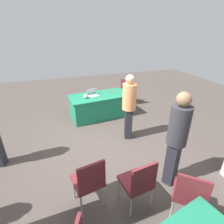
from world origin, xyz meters
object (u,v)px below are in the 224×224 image
chair_tucked_right (139,182)px  chair_by_pillar (190,193)px  chair_near_front (127,89)px  chair_tucked_left (89,180)px  person_attendee_standing (129,104)px  scissors_red (112,92)px  laptop_silver (93,94)px  yarn_ball (86,96)px  person_attendee_browsing (177,136)px  table_foreground (100,106)px

chair_tucked_right → chair_by_pillar: bearing=-42.3°
chair_near_front → chair_tucked_left: 4.46m
chair_tucked_left → person_attendee_standing: 2.22m
chair_by_pillar → scissors_red: bearing=129.1°
chair_tucked_left → laptop_silver: (-0.83, -3.15, 0.21)m
chair_tucked_left → chair_by_pillar: size_ratio=1.02×
person_attendee_standing → yarn_ball: (0.84, -1.31, -0.14)m
person_attendee_standing → person_attendee_browsing: (-0.14, 1.65, 0.06)m
chair_tucked_left → chair_by_pillar: (-1.30, 0.68, -0.02)m
laptop_silver → scissors_red: 0.68m
chair_by_pillar → scissors_red: chair_by_pillar is taller
chair_near_front → chair_tucked_right: 4.38m
table_foreground → chair_tucked_right: chair_tucked_right is taller
chair_near_front → person_attendee_standing: person_attendee_standing is taller
chair_tucked_left → chair_tucked_right: (-0.71, 0.26, -0.02)m
chair_tucked_left → person_attendee_browsing: person_attendee_browsing is taller
laptop_silver → chair_near_front: bearing=-166.0°
chair_by_pillar → scissors_red: (-0.19, -3.95, 0.19)m
chair_by_pillar → chair_tucked_left: bearing=-165.6°
chair_tucked_left → yarn_ball: chair_tucked_left is taller
chair_near_front → chair_by_pillar: chair_near_front is taller
chair_tucked_left → yarn_ball: size_ratio=7.14×
chair_tucked_right → laptop_silver: bearing=81.1°
laptop_silver → chair_by_pillar: bearing=86.5°
chair_tucked_right → scissors_red: (-0.78, -3.53, 0.19)m
person_attendee_standing → yarn_ball: size_ratio=12.44×
chair_near_front → person_attendee_standing: size_ratio=0.58×
table_foreground → yarn_ball: (0.47, 0.13, 0.43)m
chair_by_pillar → person_attendee_standing: size_ratio=0.56×
scissors_red → yarn_ball: bearing=-153.4°
chair_tucked_left → person_attendee_browsing: 1.61m
chair_tucked_right → person_attendee_standing: bearing=63.6°
table_foreground → chair_near_front: 1.47m
table_foreground → laptop_silver: (0.20, -0.03, 0.40)m
chair_by_pillar → person_attendee_browsing: (-0.24, -0.71, 0.46)m
scissors_red → chair_tucked_right: bearing=-93.1°
chair_tucked_right → chair_by_pillar: size_ratio=1.00×
chair_by_pillar → table_foreground: bearing=136.0°
yarn_ball → scissors_red: (-0.94, -0.29, -0.06)m
chair_by_pillar → person_attendee_browsing: bearing=113.0°
chair_near_front → laptop_silver: chair_near_front is taller
chair_by_pillar → chair_tucked_right: bearing=-173.6°
chair_tucked_left → chair_by_pillar: chair_tucked_left is taller
chair_near_front → person_attendee_browsing: bearing=-56.9°
chair_tucked_left → chair_tucked_right: chair_tucked_left is taller
person_attendee_browsing → laptop_silver: (0.71, -3.12, -0.23)m
chair_tucked_right → scissors_red: chair_tucked_right is taller
yarn_ball → scissors_red: size_ratio=0.75×
yarn_ball → scissors_red: 0.98m
yarn_ball → scissors_red: yarn_ball is taller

